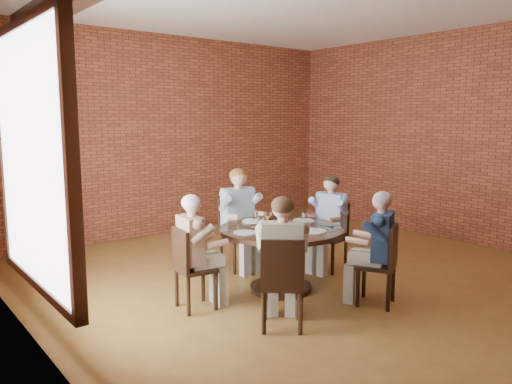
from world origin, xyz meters
TOP-DOWN VIEW (x-y plane):
  - floor at (0.00, 0.00)m, footprint 7.00×7.00m
  - wall_back at (0.00, 3.50)m, footprint 7.00×0.00m
  - wall_left at (-3.25, 0.00)m, footprint 0.00×7.00m
  - wall_right at (3.25, 0.00)m, footprint 0.00×7.00m
  - window at (-3.18, 0.40)m, footprint 0.10×2.16m
  - dining_table at (-0.61, 0.00)m, footprint 1.44×1.44m
  - chair_a at (0.48, 0.22)m, footprint 0.46×0.46m
  - diner_a at (0.41, 0.21)m, footprint 0.68×0.59m
  - chair_b at (-0.47, 1.06)m, footprint 0.48×0.48m
  - diner_b at (-0.48, 0.98)m, footprint 0.61×0.72m
  - chair_c at (-1.76, 0.14)m, footprint 0.41×0.41m
  - diner_c at (-1.69, 0.13)m, footprint 0.62×0.53m
  - chair_d at (-1.35, -0.85)m, footprint 0.57×0.57m
  - diner_d at (-1.30, -0.79)m, footprint 0.77×0.79m
  - chair_e at (-0.07, -1.04)m, footprint 0.51×0.51m
  - diner_e at (-0.10, -0.97)m, footprint 0.68×0.73m
  - plate_a at (-0.16, 0.10)m, footprint 0.26×0.26m
  - plate_b at (-0.66, 0.47)m, footprint 0.26×0.26m
  - plate_c at (-1.12, 0.02)m, footprint 0.26×0.26m
  - plate_d at (-0.46, -0.38)m, footprint 0.26×0.26m
  - glass_a at (-0.25, -0.00)m, footprint 0.07×0.07m
  - glass_b at (-0.56, 0.28)m, footprint 0.07×0.07m
  - glass_c at (-0.68, 0.39)m, footprint 0.07×0.07m
  - glass_d at (-0.81, 0.12)m, footprint 0.07×0.07m
  - glass_e at (-0.84, -0.08)m, footprint 0.07×0.07m
  - glass_f at (-0.87, -0.33)m, footprint 0.07×0.07m
  - smartphone at (-0.14, -0.27)m, footprint 0.09×0.15m

SIDE VIEW (x-z plane):
  - floor at x=0.00m, z-range 0.00..0.00m
  - chair_c at x=-1.76m, z-range 0.04..0.92m
  - chair_e at x=-0.07m, z-range 0.04..0.93m
  - chair_a at x=0.48m, z-range 0.04..0.94m
  - chair_d at x=-1.35m, z-range 0.04..0.95m
  - chair_b at x=-0.47m, z-range 0.04..0.98m
  - dining_table at x=-0.61m, z-range 0.15..0.90m
  - diner_c at x=-1.69m, z-range 0.00..1.22m
  - diner_e at x=-0.10m, z-range 0.00..1.24m
  - diner_a at x=0.41m, z-range 0.00..1.26m
  - diner_d at x=-1.30m, z-range 0.00..1.28m
  - diner_b at x=-0.48m, z-range 0.00..1.34m
  - smartphone at x=-0.14m, z-range 0.75..0.76m
  - plate_a at x=-0.16m, z-range 0.75..0.76m
  - plate_b at x=-0.66m, z-range 0.75..0.76m
  - plate_c at x=-1.12m, z-range 0.75..0.76m
  - plate_d at x=-0.46m, z-range 0.75..0.76m
  - glass_a at x=-0.25m, z-range 0.75..0.89m
  - glass_b at x=-0.56m, z-range 0.75..0.89m
  - glass_c at x=-0.68m, z-range 0.75..0.89m
  - glass_d at x=-0.81m, z-range 0.75..0.89m
  - glass_e at x=-0.84m, z-range 0.75..0.89m
  - glass_f at x=-0.87m, z-range 0.75..0.89m
  - window at x=-3.18m, z-range 0.47..2.83m
  - wall_back at x=0.00m, z-range -1.80..5.20m
  - wall_left at x=-3.25m, z-range -1.80..5.20m
  - wall_right at x=3.25m, z-range -1.80..5.20m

